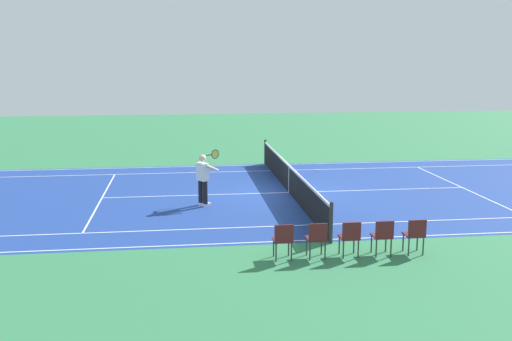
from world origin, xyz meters
The scene contains 11 objects.
ground_plane centered at (0.00, 0.00, 0.00)m, with size 60.00×60.00×0.00m, color #2D7247.
court_slab centered at (0.00, 0.00, 0.00)m, with size 24.20×11.40×0.00m, color navy.
court_line_markings centered at (0.00, 0.00, 0.00)m, with size 23.85×11.05×0.01m.
tennis_net centered at (0.00, 0.00, 0.49)m, with size 0.10×11.70×1.08m.
tennis_player_near centered at (3.04, 1.46, 0.93)m, with size 0.79×1.05×1.70m.
tennis_ball centered at (-1.90, -3.74, 0.03)m, with size 0.07×0.07×0.07m, color #CCE01E.
spectator_chair_0 centered at (-1.77, 6.89, 0.52)m, with size 0.44×0.44×0.88m.
spectator_chair_1 centered at (-0.97, 6.89, 0.52)m, with size 0.44×0.44×0.88m.
spectator_chair_2 centered at (-0.17, 6.89, 0.52)m, with size 0.44×0.44×0.88m.
spectator_chair_3 centered at (0.62, 6.89, 0.52)m, with size 0.44×0.44×0.88m.
spectator_chair_4 centered at (1.42, 6.89, 0.52)m, with size 0.44×0.44×0.88m.
Camera 1 is at (3.72, 19.81, 4.62)m, focal length 41.38 mm.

